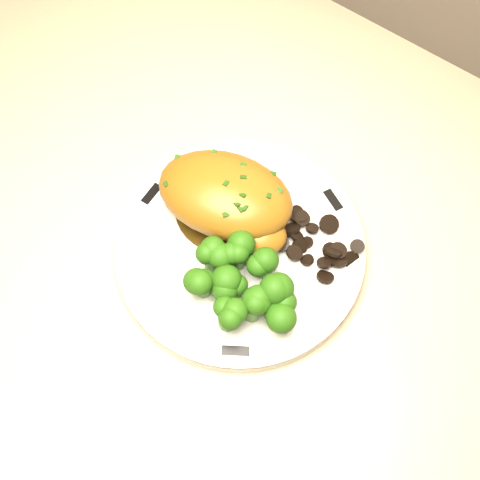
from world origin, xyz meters
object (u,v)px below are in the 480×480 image
Objects in this scene: chicken_breast at (229,199)px; counter at (124,252)px; plate at (240,248)px; broccoli_florets at (243,284)px.

counter is at bearing 160.20° from chicken_breast.
counter is 8.86× the size of plate.
broccoli_florets is at bearing -49.97° from plate.
counter reaches higher than chicken_breast.
broccoli_florets is at bearing -59.98° from chicken_breast.
plate is (0.30, -0.04, 0.47)m from counter.
plate is at bearing -7.50° from counter.
chicken_breast is at bearing -3.70° from counter.
broccoli_florets reaches higher than plate.
broccoli_florets is (0.33, -0.08, 0.50)m from counter.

